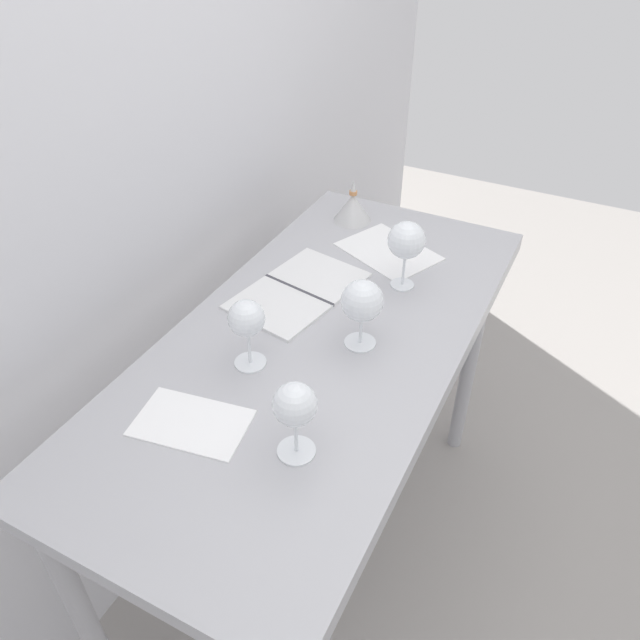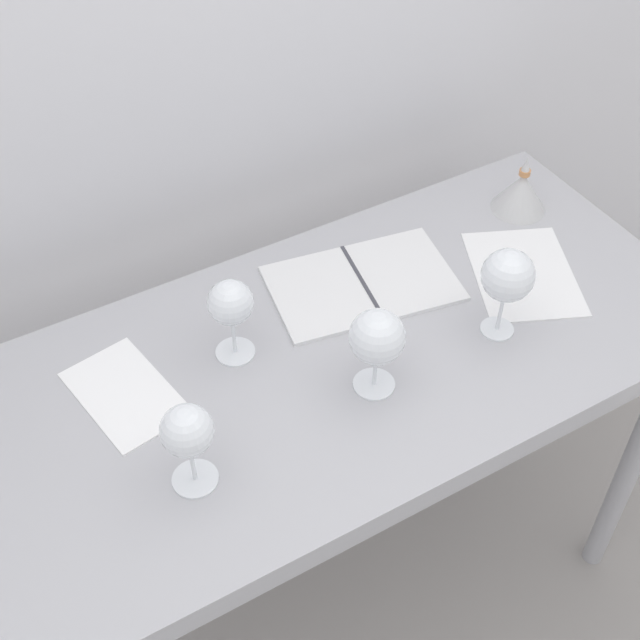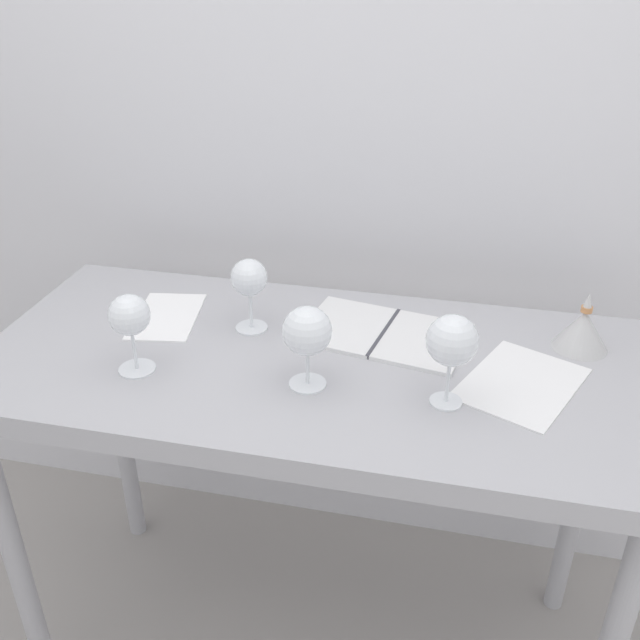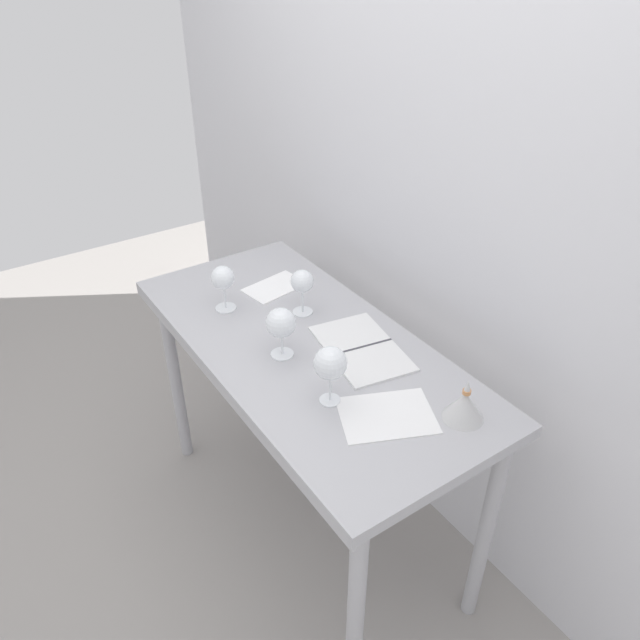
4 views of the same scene
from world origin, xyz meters
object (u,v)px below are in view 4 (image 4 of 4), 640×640
decanter_funnel (517,423)px  wine_glass_far_left (329,278)px  open_notebook (378,336)px  tasting_sheet_lower (272,326)px  wine_glass_near_right (415,377)px  tasting_bowl (255,252)px  wine_glass_near_center (323,323)px  tasting_sheet_upper (477,382)px

decanter_funnel → wine_glass_far_left: bearing=176.1°
open_notebook → tasting_sheet_lower: 0.31m
wine_glass_near_right → tasting_bowl: bearing=167.1°
wine_glass_near_center → tasting_sheet_lower: size_ratio=0.84×
tasting_sheet_upper → decanter_funnel: 0.21m
open_notebook → tasting_bowl: size_ratio=2.40×
wine_glass_far_left → tasting_sheet_lower: bearing=-104.8°
wine_glass_far_left → wine_glass_near_right: size_ratio=0.93×
wine_glass_near_center → decanter_funnel: (0.53, 0.14, -0.08)m
wine_glass_near_right → wine_glass_near_center: bearing=-177.2°
wine_glass_far_left → wine_glass_near_center: (0.17, -0.19, 0.02)m
wine_glass_far_left → decanter_funnel: wine_glass_far_left is taller
wine_glass_near_center → wine_glass_near_right: bearing=2.8°
tasting_sheet_upper → wine_glass_near_right: bearing=-132.8°
wine_glass_near_right → tasting_sheet_lower: bearing=-179.1°
wine_glass_near_center → tasting_sheet_upper: bearing=34.8°
wine_glass_near_right → tasting_sheet_lower: size_ratio=0.82×
wine_glass_near_center → wine_glass_near_right: 0.31m
wine_glass_near_center → open_notebook: 0.23m
wine_glass_far_left → wine_glass_near_right: 0.51m
open_notebook → tasting_sheet_upper: size_ratio=1.49×
wine_glass_far_left → tasting_sheet_upper: size_ratio=0.58×
decanter_funnel → tasting_sheet_lower: bearing=-169.8°
open_notebook → tasting_sheet_upper: 0.32m
wine_glass_near_center → tasting_bowl: wine_glass_near_center is taller
wine_glass_near_right → open_notebook: (-0.28, 0.18, -0.12)m
wine_glass_far_left → tasting_bowl: 0.39m
open_notebook → decanter_funnel: size_ratio=3.03×
tasting_bowl → decanter_funnel: size_ratio=1.26×
wine_glass_near_right → decanter_funnel: bearing=29.8°
wine_glass_far_left → tasting_sheet_lower: (-0.05, -0.18, -0.11)m
wine_glass_near_center → decanter_funnel: size_ratio=1.31×
wine_glass_near_center → decanter_funnel: bearing=15.0°
tasting_bowl → decanter_funnel: 1.08m
wine_glass_near_center → tasting_sheet_lower: 0.26m
wine_glass_near_center → tasting_sheet_lower: bearing=178.4°
wine_glass_near_center → decanter_funnel: 0.55m
tasting_sheet_upper → decanter_funnel: bearing=-61.4°
open_notebook → decanter_funnel: (0.50, -0.05, 0.04)m
tasting_sheet_lower → tasting_bowl: tasting_bowl is taller
tasting_sheet_lower → wine_glass_near_right: bearing=-3.0°
wine_glass_near_center → wine_glass_near_right: wine_glass_near_center is taller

